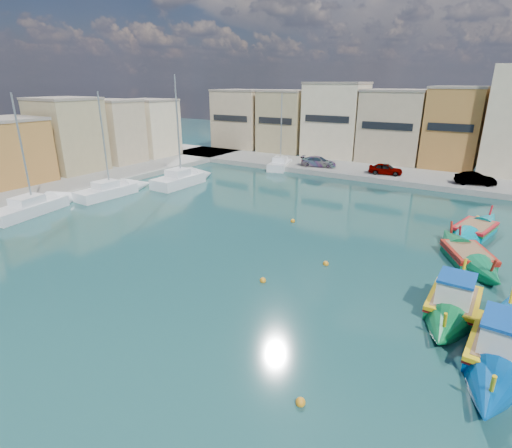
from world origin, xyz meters
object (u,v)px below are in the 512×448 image
Objects in this scene: luzzu_blue_cabin at (453,303)px; luzzu_cyan_mid at (475,230)px; luzzu_green at (468,257)px; yacht_midnorth at (190,178)px; yacht_north at (283,163)px; luzzu_turquoise_cabin at (500,348)px; yacht_south at (49,203)px; yacht_mid at (122,189)px.

luzzu_cyan_mid is at bearing 90.46° from luzzu_blue_cabin.
luzzu_cyan_mid is 5.65m from luzzu_green.
luzzu_green is 29.82m from yacht_midnorth.
yacht_north reaches higher than luzzu_blue_cabin.
yacht_midnorth is at bearing 152.20° from luzzu_turquoise_cabin.
luzzu_green is at bearing 102.50° from luzzu_turquoise_cabin.
yacht_north is 29.32m from yacht_south.
yacht_south is (-33.34, -13.19, 0.14)m from luzzu_cyan_mid.
luzzu_green is (-2.15, 9.72, -0.10)m from luzzu_turquoise_cabin.
yacht_north is 0.82× the size of yacht_midnorth.
luzzu_green is 31.95m from yacht_mid.
yacht_mid is (-34.10, 9.23, 0.03)m from luzzu_turquoise_cabin.
yacht_south is at bearing -101.83° from yacht_mid.
luzzu_turquoise_cabin is 15.53m from luzzu_cyan_mid.
yacht_midnorth is (-29.05, 6.74, 0.20)m from luzzu_green.
luzzu_green reaches higher than luzzu_cyan_mid.
yacht_south reaches higher than yacht_mid.
luzzu_blue_cabin reaches higher than luzzu_green.
yacht_mid is 7.21m from yacht_south.
luzzu_green is at bearing 12.71° from yacht_south.
yacht_mid reaches higher than luzzu_cyan_mid.
yacht_midnorth is at bearing -108.29° from yacht_north.
luzzu_turquoise_cabin is 1.01× the size of yacht_north.
yacht_south reaches higher than luzzu_green.
luzzu_turquoise_cabin is 0.96× the size of yacht_mid.
yacht_midnorth is (-31.20, 16.45, 0.10)m from luzzu_turquoise_cabin.
yacht_north is 0.95× the size of yacht_mid.
yacht_north reaches higher than luzzu_green.
luzzu_blue_cabin is 6.83m from luzzu_green.
yacht_south is at bearing -107.66° from yacht_north.
luzzu_cyan_mid is (-2.24, 15.36, -0.11)m from luzzu_turquoise_cabin.
luzzu_turquoise_cabin is 1.15× the size of luzzu_blue_cabin.
yacht_midnorth is 1.15× the size of yacht_mid.
yacht_north is at bearing 131.54° from luzzu_turquoise_cabin.
yacht_mid is at bearing -109.55° from yacht_north.
yacht_midnorth reaches higher than yacht_north.
yacht_mid reaches higher than yacht_north.
yacht_south is (-33.44, -0.71, 0.04)m from luzzu_blue_cabin.
luzzu_blue_cabin is 1.02× the size of luzzu_green.
luzzu_green is 0.81× the size of yacht_mid.
luzzu_green is 0.86× the size of yacht_north.
yacht_midnorth is (-4.52, -13.67, 0.09)m from yacht_north.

